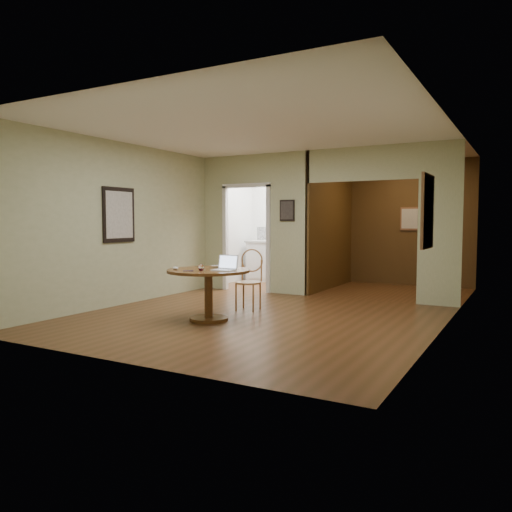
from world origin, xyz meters
The scene contains 11 objects.
floor centered at (0.00, 0.00, 0.00)m, with size 5.00×5.00×0.00m, color #4B2E15.
room_shell centered at (-0.47, 3.10, 1.29)m, with size 5.20×7.50×5.00m.
dining_table centered at (-0.47, -0.35, 0.54)m, with size 1.16×1.16×0.72m.
chair centered at (-0.40, 0.70, 0.53)m, with size 0.45×0.45×0.96m.
open_laptop centered at (-0.19, -0.34, 0.78)m, with size 0.31×0.27×0.21m.
closed_laptop centered at (-0.43, -0.02, 0.74)m, with size 0.36×0.23×0.03m, color #ABAAAF.
mouse centered at (-0.85, -0.60, 0.74)m, with size 0.10×0.06×0.04m, color white.
wine_glass centered at (-0.46, -0.55, 0.77)m, with size 0.08×0.08×0.09m, color white, non-canonical shape.
pen centered at (-0.58, -0.67, 0.73)m, with size 0.01×0.01×0.14m, color #0D105E.
kitchen_cabinet centered at (-1.35, 4.20, 0.47)m, with size 2.06×0.60×0.94m.
grocery_bag centered at (-1.12, 4.20, 1.07)m, with size 0.26×0.22×0.26m, color beige.
Camera 1 is at (3.46, -6.09, 1.40)m, focal length 35.00 mm.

